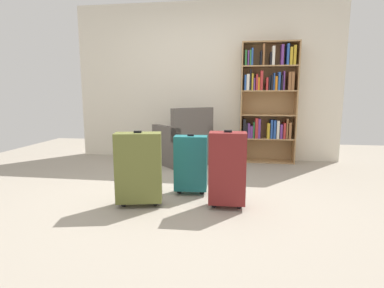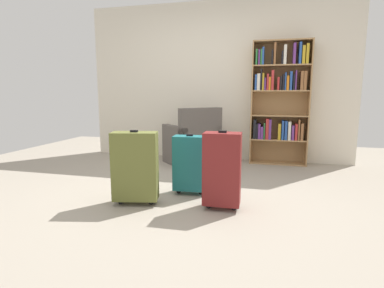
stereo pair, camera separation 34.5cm
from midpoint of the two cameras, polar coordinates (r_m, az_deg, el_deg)
ground_plane at (r=3.41m, az=1.10°, el=-9.67°), size 7.77×7.77×0.00m
back_wall at (r=5.29m, az=6.48°, el=11.37°), size 4.44×0.10×2.60m
bookshelf at (r=5.05m, az=17.97°, el=7.94°), size 0.87×0.28×1.90m
armchair at (r=4.86m, az=2.12°, el=-0.04°), size 0.99×0.99×0.90m
mug at (r=4.77m, az=8.11°, el=-3.60°), size 0.12×0.08×0.10m
suitcase_teal at (r=3.39m, az=2.51°, el=-3.60°), size 0.37×0.22×0.67m
suitcase_dark_red at (r=2.97m, az=8.94°, el=-4.66°), size 0.36×0.22×0.77m
suitcase_olive at (r=3.09m, az=-7.41°, el=-4.16°), size 0.48×0.29×0.76m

